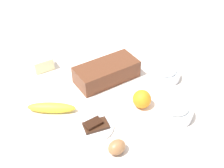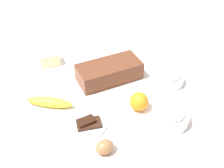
{
  "view_description": "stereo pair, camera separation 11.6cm",
  "coord_description": "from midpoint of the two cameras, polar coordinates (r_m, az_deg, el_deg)",
  "views": [
    {
      "loc": [
        0.32,
        0.83,
        0.78
      ],
      "look_at": [
        0.0,
        0.0,
        0.04
      ],
      "focal_mm": 44.24,
      "sensor_mm": 36.0,
      "label": 1
    },
    {
      "loc": [
        0.21,
        0.87,
        0.78
      ],
      "look_at": [
        0.0,
        0.0,
        0.04
      ],
      "focal_mm": 44.24,
      "sensor_mm": 36.0,
      "label": 2
    }
  ],
  "objects": [
    {
      "name": "ground_plane",
      "position": [
        1.19,
        2.78,
        -1.98
      ],
      "size": [
        2.4,
        2.4,
        0.02
      ],
      "primitive_type": "cube",
      "color": "beige"
    },
    {
      "name": "loaf_pan",
      "position": [
        1.22,
        2.12,
        2.53
      ],
      "size": [
        0.3,
        0.18,
        0.08
      ],
      "rotation": [
        0.0,
        0.0,
        0.2
      ],
      "color": "brown",
      "rests_on": "ground_plane"
    },
    {
      "name": "flour_bowl",
      "position": [
        1.07,
        15.08,
        -6.52
      ],
      "size": [
        0.14,
        0.14,
        0.07
      ],
      "color": "white",
      "rests_on": "ground_plane"
    },
    {
      "name": "sugar_bowl",
      "position": [
        1.25,
        14.14,
        1.29
      ],
      "size": [
        0.14,
        0.14,
        0.06
      ],
      "color": "white",
      "rests_on": "ground_plane"
    },
    {
      "name": "banana",
      "position": [
        1.12,
        -9.97,
        -3.84
      ],
      "size": [
        0.19,
        0.12,
        0.04
      ],
      "primitive_type": "ellipsoid",
      "rotation": [
        0.0,
        0.0,
        2.74
      ],
      "color": "yellow",
      "rests_on": "ground_plane"
    },
    {
      "name": "orange_fruit",
      "position": [
        1.09,
        8.63,
        -3.74
      ],
      "size": [
        0.07,
        0.07,
        0.07
      ],
      "primitive_type": "sphere",
      "color": "orange",
      "rests_on": "ground_plane"
    },
    {
      "name": "butter_block",
      "position": [
        1.34,
        -10.51,
        5.04
      ],
      "size": [
        0.1,
        0.08,
        0.06
      ],
      "primitive_type": "cube",
      "rotation": [
        0.0,
        0.0,
        0.17
      ],
      "color": "#F4EDB2",
      "rests_on": "ground_plane"
    },
    {
      "name": "egg_near_butter",
      "position": [
        0.95,
        2.06,
        -13.06
      ],
      "size": [
        0.08,
        0.07,
        0.05
      ],
      "primitive_type": "ellipsoid",
      "rotation": [
        0.0,
        1.57,
        3.41
      ],
      "color": "#9C683F",
      "rests_on": "ground_plane"
    },
    {
      "name": "chocolate_plate",
      "position": [
        1.03,
        -1.64,
        -8.55
      ],
      "size": [
        0.13,
        0.13,
        0.03
      ],
      "color": "white",
      "rests_on": "ground_plane"
    }
  ]
}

